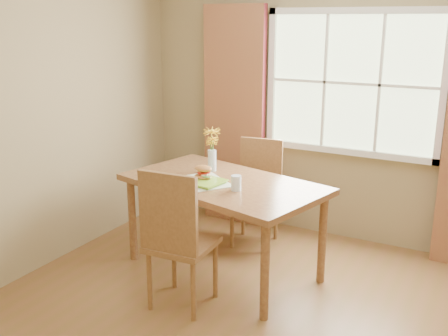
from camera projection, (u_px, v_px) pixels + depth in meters
room at (268, 140)px, 3.18m from camera, size 4.24×3.84×2.74m
window at (352, 83)px, 4.72m from camera, size 1.62×0.06×1.32m
curtain_left at (234, 118)px, 5.28m from camera, size 0.65×0.08×2.20m
dining_table at (223, 191)px, 4.28m from camera, size 1.79×1.27×0.79m
chair_near at (176, 235)px, 3.71m from camera, size 0.47×0.47×1.07m
chair_far at (258, 187)px, 4.93m from camera, size 0.46×0.46×0.98m
placemat at (204, 182)px, 4.23m from camera, size 0.56×0.53×0.01m
plate at (206, 183)px, 4.18m from camera, size 0.30×0.30×0.01m
croissant_sandwich at (203, 172)px, 4.22m from camera, size 0.16×0.11×0.12m
water_glass at (236, 183)px, 4.01m from camera, size 0.08×0.08×0.12m
flower_vase at (212, 145)px, 4.49m from camera, size 0.15×0.15×0.38m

